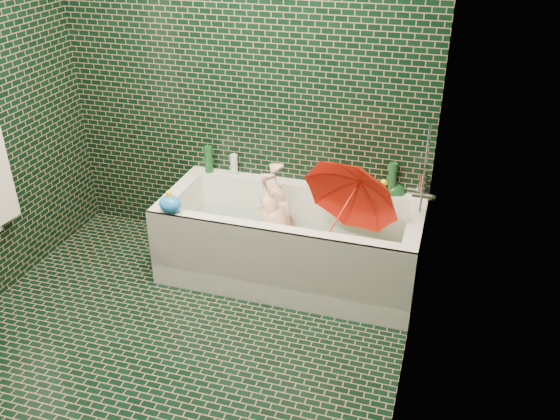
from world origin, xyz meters
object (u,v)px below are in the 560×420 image
(rubber_duck, at_px, (379,186))
(child, at_px, (280,234))
(bathtub, at_px, (289,250))
(umbrella, at_px, (343,209))
(bath_toy, at_px, (170,204))

(rubber_duck, bearing_deg, child, -127.26)
(bathtub, xyz_separation_m, umbrella, (0.36, -0.07, 0.41))
(child, bearing_deg, bathtub, 84.67)
(bathtub, bearing_deg, umbrella, -11.02)
(rubber_duck, bearing_deg, umbrella, -87.63)
(bath_toy, bearing_deg, child, 14.97)
(child, xyz_separation_m, rubber_duck, (0.59, 0.34, 0.29))
(umbrella, height_order, rubber_duck, umbrella)
(child, distance_m, umbrella, 0.54)
(umbrella, relative_size, bath_toy, 3.64)
(child, xyz_separation_m, umbrella, (0.43, -0.09, 0.31))
(umbrella, bearing_deg, bathtub, -172.89)
(bathtub, relative_size, child, 1.82)
(child, height_order, bath_toy, bath_toy)
(child, bearing_deg, bath_toy, -54.73)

